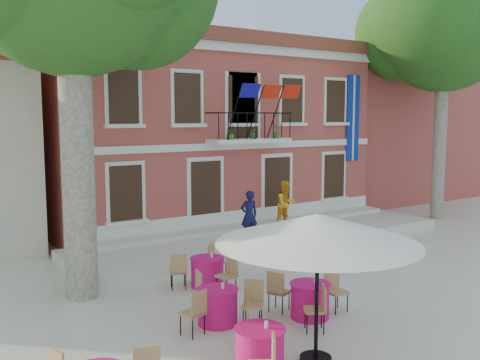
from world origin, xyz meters
name	(u,v)px	position (x,y,z in m)	size (l,w,h in m)	color
ground	(306,283)	(0.00, 0.00, 0.00)	(90.00, 90.00, 0.00)	beige
main_building	(191,130)	(2.00, 9.99, 3.78)	(13.50, 9.59, 7.50)	#A7453C
neighbor_east	(368,137)	(14.00, 11.00, 3.22)	(9.40, 9.40, 6.40)	#A7453C
terrace	(268,237)	(2.00, 4.40, 0.15)	(14.00, 3.40, 0.30)	silver
plane_tree_east	(445,25)	(10.62, 3.82, 8.13)	(5.59, 5.59, 10.97)	#A59E84
patio_umbrella	(318,229)	(-2.81, -3.56, 2.42)	(3.62, 3.62, 2.69)	black
pedestrian_navy	(249,215)	(0.82, 3.85, 1.13)	(0.61, 0.40, 1.66)	#101138
pedestrian_orange	(286,204)	(3.17, 4.88, 1.16)	(0.84, 0.65, 1.72)	orange
cafe_table_0	(260,348)	(-3.88, -3.32, 0.42)	(1.41, 1.83, 0.95)	#E51581
cafe_table_1	(310,298)	(-1.52, -1.91, 0.43)	(1.68, 1.87, 0.95)	#E51581
cafe_table_3	(207,271)	(-2.32, 1.17, 0.43)	(1.85, 1.74, 0.95)	#E51581
cafe_table_4	(218,304)	(-3.39, -1.11, 0.43)	(1.82, 1.79, 0.95)	#E51581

